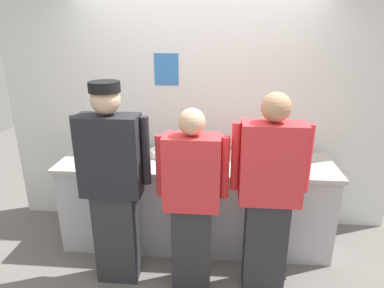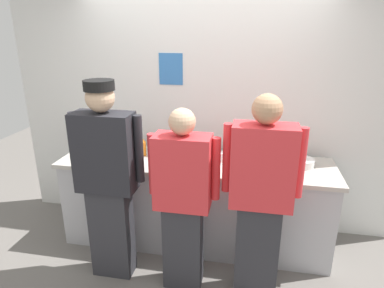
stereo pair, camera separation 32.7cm
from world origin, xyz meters
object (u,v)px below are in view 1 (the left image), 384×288
(chef_near_left, at_px, (113,182))
(chef_center, at_px, (192,199))
(squeeze_bottle_primary, at_px, (142,149))
(ramekin_red_sauce, at_px, (248,159))
(chef_far_right, at_px, (269,192))
(plate_stack_front, at_px, (161,153))
(squeeze_bottle_secondary, at_px, (250,149))
(mixing_bowl_steel, at_px, (193,155))
(ramekin_green_sauce, at_px, (173,163))
(plate_stack_rear, at_px, (300,158))
(deli_cup, at_px, (221,156))
(sheet_tray, at_px, (110,157))

(chef_near_left, xyz_separation_m, chef_center, (0.66, -0.03, -0.11))
(squeeze_bottle_primary, distance_m, ramekin_red_sauce, 1.06)
(chef_far_right, height_order, plate_stack_front, chef_far_right)
(squeeze_bottle_secondary, bearing_deg, ramekin_red_sauce, -102.29)
(chef_near_left, bearing_deg, mixing_bowl_steel, 47.00)
(chef_near_left, height_order, ramekin_red_sauce, chef_near_left)
(plate_stack_front, relative_size, ramekin_red_sauce, 2.64)
(chef_center, xyz_separation_m, ramekin_green_sauce, (-0.22, 0.51, 0.09))
(chef_center, bearing_deg, plate_stack_rear, 35.61)
(chef_near_left, xyz_separation_m, mixing_bowl_steel, (0.61, 0.66, 0.01))
(chef_near_left, relative_size, chef_center, 1.12)
(deli_cup, bearing_deg, chef_center, -108.94)
(ramekin_green_sauce, bearing_deg, chef_center, -66.53)
(sheet_tray, relative_size, ramekin_red_sauce, 5.88)
(sheet_tray, distance_m, squeeze_bottle_secondary, 1.41)
(chef_near_left, relative_size, chef_far_right, 1.03)
(plate_stack_rear, bearing_deg, squeeze_bottle_secondary, 170.49)
(plate_stack_rear, relative_size, ramekin_green_sauce, 2.10)
(plate_stack_front, xyz_separation_m, squeeze_bottle_primary, (-0.19, -0.05, 0.05))
(plate_stack_rear, bearing_deg, squeeze_bottle_primary, -179.31)
(plate_stack_rear, distance_m, ramekin_green_sauce, 1.24)
(chef_center, bearing_deg, deli_cup, 71.06)
(squeeze_bottle_primary, bearing_deg, mixing_bowl_steel, -1.18)
(ramekin_red_sauce, bearing_deg, squeeze_bottle_secondary, 77.71)
(squeeze_bottle_secondary, xyz_separation_m, ramekin_red_sauce, (-0.02, -0.11, -0.07))
(squeeze_bottle_primary, bearing_deg, chef_center, -50.97)
(chef_near_left, height_order, ramekin_green_sauce, chef_near_left)
(plate_stack_front, height_order, squeeze_bottle_primary, squeeze_bottle_primary)
(chef_far_right, relative_size, squeeze_bottle_primary, 9.37)
(chef_center, height_order, ramekin_green_sauce, chef_center)
(squeeze_bottle_primary, distance_m, squeeze_bottle_secondary, 1.09)
(chef_center, height_order, mixing_bowl_steel, chef_center)
(chef_far_right, xyz_separation_m, deli_cup, (-0.38, 0.66, 0.05))
(plate_stack_rear, bearing_deg, ramekin_green_sauce, -170.52)
(squeeze_bottle_primary, bearing_deg, chef_far_right, -29.41)
(sheet_tray, height_order, ramekin_red_sauce, ramekin_red_sauce)
(deli_cup, bearing_deg, chef_far_right, -59.93)
(chef_near_left, relative_size, mixing_bowl_steel, 5.63)
(chef_center, relative_size, deli_cup, 16.83)
(sheet_tray, distance_m, deli_cup, 1.11)
(deli_cup, bearing_deg, ramekin_green_sauce, -159.13)
(chef_near_left, height_order, mixing_bowl_steel, chef_near_left)
(chef_near_left, bearing_deg, deli_cup, 36.38)
(mixing_bowl_steel, bearing_deg, plate_stack_rear, 1.63)
(chef_near_left, xyz_separation_m, chef_far_right, (1.27, 0.00, -0.04))
(ramekin_green_sauce, relative_size, ramekin_red_sauce, 1.20)
(mixing_bowl_steel, xyz_separation_m, squeeze_bottle_primary, (-0.52, 0.01, 0.04))
(sheet_tray, distance_m, ramekin_red_sauce, 1.37)
(plate_stack_rear, bearing_deg, ramekin_red_sauce, -176.16)
(sheet_tray, height_order, squeeze_bottle_primary, squeeze_bottle_primary)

